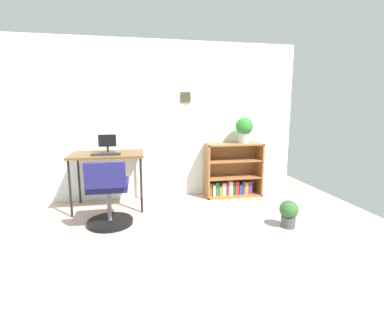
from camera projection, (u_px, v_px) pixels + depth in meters
ground_plane at (120, 281)px, 2.20m from camera, size 6.24×6.24×0.00m
wall_back at (125, 121)px, 4.09m from camera, size 5.20×0.12×2.31m
desk at (107, 158)px, 3.72m from camera, size 0.94×0.62×0.75m
monitor at (108, 144)px, 3.74m from camera, size 0.23×0.19×0.24m
keyboard at (106, 154)px, 3.57m from camera, size 0.36×0.13×0.02m
office_chair at (108, 197)px, 3.17m from camera, size 0.52×0.55×0.78m
bookshelf_low at (232, 173)px, 4.33m from camera, size 0.86×0.30×0.82m
potted_plant_on_shelf at (244, 128)px, 4.19m from camera, size 0.26×0.26×0.39m
potted_plant_floor at (289, 213)px, 3.17m from camera, size 0.21×0.21×0.31m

